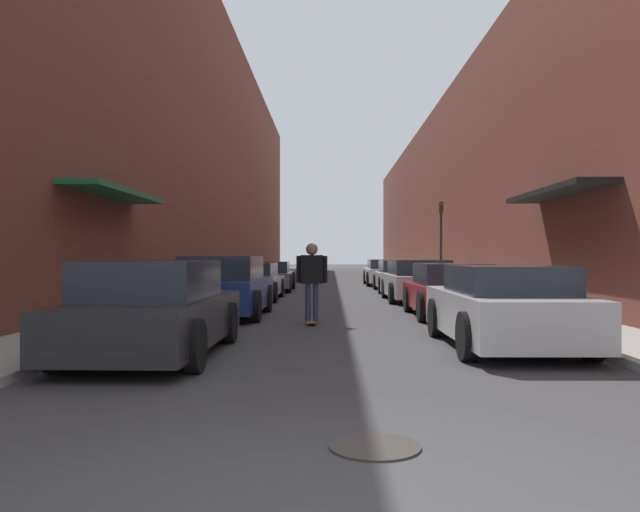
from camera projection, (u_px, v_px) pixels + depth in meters
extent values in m
plane|color=#38383A|center=(333.00, 287.00, 28.57)|extent=(138.53, 138.53, 0.00)
cube|color=gray|center=(250.00, 280.00, 34.94)|extent=(1.80, 62.97, 0.12)
cube|color=gray|center=(415.00, 280.00, 34.79)|extent=(1.80, 62.97, 0.12)
cube|color=brown|center=(199.00, 156.00, 34.98)|extent=(4.00, 62.97, 14.11)
cube|color=#1E6038|center=(116.00, 193.00, 14.49)|extent=(1.00, 4.80, 0.12)
cube|color=brown|center=(467.00, 197.00, 34.73)|extent=(4.00, 62.97, 9.44)
cube|color=black|center=(557.00, 192.00, 14.31)|extent=(1.00, 4.80, 0.12)
cube|color=#232326|center=(155.00, 321.00, 9.01)|extent=(1.82, 4.29, 0.64)
cube|color=#232833|center=(151.00, 280.00, 8.80)|extent=(1.58, 2.24, 0.55)
cylinder|color=black|center=(126.00, 322.00, 10.35)|extent=(0.18, 0.67, 0.67)
cylinder|color=black|center=(230.00, 323.00, 10.32)|extent=(0.18, 0.67, 0.67)
cylinder|color=black|center=(56.00, 346.00, 7.70)|extent=(0.18, 0.67, 0.67)
cylinder|color=black|center=(195.00, 346.00, 7.67)|extent=(0.18, 0.67, 0.67)
cube|color=navy|center=(224.00, 294.00, 14.74)|extent=(1.97, 4.05, 0.70)
cube|color=#232833|center=(222.00, 268.00, 14.54)|extent=(1.69, 2.12, 0.55)
cylinder|color=black|center=(197.00, 298.00, 16.00)|extent=(0.18, 0.70, 0.70)
cylinder|color=black|center=(268.00, 298.00, 15.97)|extent=(0.18, 0.70, 0.70)
cylinder|color=black|center=(172.00, 306.00, 13.52)|extent=(0.18, 0.70, 0.70)
cylinder|color=black|center=(256.00, 306.00, 13.49)|extent=(0.18, 0.70, 0.70)
cube|color=#B7B7BC|center=(250.00, 286.00, 20.30)|extent=(1.94, 4.19, 0.55)
cube|color=#232833|center=(249.00, 270.00, 20.09)|extent=(1.67, 2.19, 0.48)
cylinder|color=black|center=(229.00, 288.00, 21.60)|extent=(0.18, 0.65, 0.65)
cylinder|color=black|center=(281.00, 288.00, 21.57)|extent=(0.18, 0.65, 0.65)
cylinder|color=black|center=(215.00, 292.00, 19.03)|extent=(0.18, 0.65, 0.65)
cylinder|color=black|center=(274.00, 292.00, 19.00)|extent=(0.18, 0.65, 0.65)
cube|color=#515459|center=(269.00, 279.00, 25.37)|extent=(1.97, 4.20, 0.56)
cube|color=#232833|center=(268.00, 267.00, 25.16)|extent=(1.69, 2.20, 0.44)
cylinder|color=black|center=(250.00, 281.00, 26.68)|extent=(0.18, 0.72, 0.72)
cylinder|color=black|center=(293.00, 281.00, 26.65)|extent=(0.18, 0.72, 0.72)
cylinder|color=black|center=(242.00, 283.00, 24.10)|extent=(0.18, 0.72, 0.72)
cylinder|color=black|center=(289.00, 283.00, 24.07)|extent=(0.18, 0.72, 0.72)
cube|color=#B7B7BC|center=(503.00, 314.00, 9.80)|extent=(1.78, 4.15, 0.68)
cube|color=#232833|center=(507.00, 279.00, 9.59)|extent=(1.56, 2.17, 0.42)
cylinder|color=black|center=(435.00, 318.00, 11.09)|extent=(0.18, 0.69, 0.69)
cylinder|color=black|center=(532.00, 318.00, 11.07)|extent=(0.18, 0.69, 0.69)
cylinder|color=black|center=(467.00, 336.00, 8.53)|extent=(0.18, 0.69, 0.69)
cylinder|color=black|center=(592.00, 337.00, 8.50)|extent=(0.18, 0.69, 0.69)
cube|color=maroon|center=(450.00, 297.00, 14.70)|extent=(1.78, 3.98, 0.57)
cube|color=#232833|center=(452.00, 274.00, 14.50)|extent=(1.54, 2.08, 0.50)
cylinder|color=black|center=(408.00, 299.00, 15.94)|extent=(0.18, 0.69, 0.69)
cylinder|color=black|center=(474.00, 299.00, 15.91)|extent=(0.18, 0.69, 0.69)
cylinder|color=black|center=(422.00, 306.00, 13.49)|extent=(0.18, 0.69, 0.69)
cylinder|color=black|center=(500.00, 307.00, 13.46)|extent=(0.18, 0.69, 0.69)
cube|color=#B7B7BC|center=(418.00, 285.00, 19.77)|extent=(2.05, 4.23, 0.66)
cube|color=#232833|center=(419.00, 267.00, 19.57)|extent=(1.75, 2.22, 0.47)
cylinder|color=black|center=(385.00, 289.00, 21.08)|extent=(0.18, 0.65, 0.65)
cylinder|color=black|center=(440.00, 289.00, 21.05)|extent=(0.18, 0.65, 0.65)
cylinder|color=black|center=(392.00, 293.00, 18.50)|extent=(0.18, 0.65, 0.65)
cylinder|color=black|center=(456.00, 293.00, 18.47)|extent=(0.18, 0.65, 0.65)
cube|color=#B7B7BC|center=(402.00, 280.00, 24.86)|extent=(1.93, 4.53, 0.58)
cube|color=#232833|center=(402.00, 267.00, 24.63)|extent=(1.70, 2.35, 0.49)
cylinder|color=black|center=(375.00, 282.00, 26.28)|extent=(0.18, 0.64, 0.64)
cylinder|color=black|center=(420.00, 282.00, 26.25)|extent=(0.18, 0.64, 0.64)
cylinder|color=black|center=(381.00, 285.00, 23.47)|extent=(0.18, 0.64, 0.64)
cylinder|color=black|center=(431.00, 285.00, 23.44)|extent=(0.18, 0.64, 0.64)
cube|color=silver|center=(386.00, 275.00, 30.03)|extent=(1.89, 4.15, 0.62)
cube|color=#232833|center=(386.00, 264.00, 29.82)|extent=(1.65, 2.17, 0.44)
cylinder|color=black|center=(365.00, 277.00, 31.33)|extent=(0.18, 0.69, 0.69)
cylinder|color=black|center=(401.00, 277.00, 31.30)|extent=(0.18, 0.69, 0.69)
cylinder|color=black|center=(368.00, 279.00, 28.76)|extent=(0.18, 0.69, 0.69)
cylinder|color=black|center=(408.00, 279.00, 28.73)|extent=(0.18, 0.69, 0.69)
cube|color=brown|center=(312.00, 321.00, 13.09)|extent=(0.20, 0.78, 0.02)
cylinder|color=beige|center=(309.00, 322.00, 13.34)|extent=(0.03, 0.06, 0.06)
cylinder|color=beige|center=(316.00, 322.00, 13.34)|extent=(0.03, 0.06, 0.06)
cylinder|color=beige|center=(308.00, 324.00, 12.84)|extent=(0.03, 0.06, 0.06)
cylinder|color=beige|center=(315.00, 324.00, 12.84)|extent=(0.03, 0.06, 0.06)
cylinder|color=#2D3351|center=(308.00, 302.00, 13.09)|extent=(0.12, 0.12, 0.78)
cylinder|color=#2D3351|center=(316.00, 302.00, 13.09)|extent=(0.12, 0.12, 0.78)
cube|color=black|center=(312.00, 269.00, 13.09)|extent=(0.47, 0.21, 0.60)
sphere|color=#8C664C|center=(312.00, 249.00, 13.09)|extent=(0.25, 0.25, 0.25)
cylinder|color=black|center=(299.00, 269.00, 13.09)|extent=(0.09, 0.09, 0.57)
cylinder|color=black|center=(325.00, 269.00, 13.09)|extent=(0.09, 0.09, 0.57)
cylinder|color=#332D28|center=(375.00, 446.00, 4.71)|extent=(0.70, 0.70, 0.02)
cylinder|color=#2D2D2D|center=(441.00, 245.00, 24.61)|extent=(0.10, 0.10, 3.44)
cube|color=#332D0F|center=(441.00, 208.00, 24.61)|extent=(0.16, 0.16, 0.45)
sphere|color=red|center=(441.00, 205.00, 24.52)|extent=(0.11, 0.11, 0.11)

